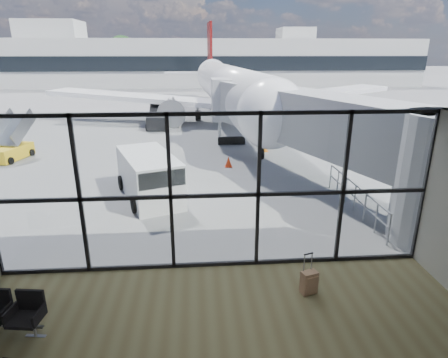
{
  "coord_description": "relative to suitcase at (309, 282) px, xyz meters",
  "views": [
    {
      "loc": [
        -0.47,
        -9.53,
        5.94
      ],
      "look_at": [
        0.48,
        3.0,
        1.64
      ],
      "focal_mm": 30.0,
      "sensor_mm": 36.0,
      "label": 1
    }
  ],
  "objects": [
    {
      "name": "ground",
      "position": [
        -2.33,
        41.52,
        -0.33
      ],
      "size": [
        220.0,
        220.0,
        0.0
      ],
      "primitive_type": "plane",
      "color": "slate",
      "rests_on": "ground"
    },
    {
      "name": "lounge_shell",
      "position": [
        -2.33,
        -3.28,
        2.32
      ],
      "size": [
        12.02,
        8.01,
        4.51
      ],
      "color": "brown",
      "rests_on": "ground"
    },
    {
      "name": "glass_curtain_wall",
      "position": [
        -2.33,
        1.52,
        1.91
      ],
      "size": [
        12.1,
        0.12,
        4.5
      ],
      "color": "white",
      "rests_on": "ground"
    },
    {
      "name": "jet_bridge",
      "position": [
        2.57,
        8.59,
        2.43
      ],
      "size": [
        8.0,
        16.5,
        4.33
      ],
      "color": "#96979B",
      "rests_on": "ground"
    },
    {
      "name": "apron_railing",
      "position": [
        3.27,
        5.02,
        0.38
      ],
      "size": [
        0.06,
        5.46,
        1.11
      ],
      "color": "gray",
      "rests_on": "ground"
    },
    {
      "name": "far_terminal",
      "position": [
        -2.92,
        63.49,
        3.87
      ],
      "size": [
        80.0,
        12.2,
        11.0
      ],
      "color": "#A7A7A3",
      "rests_on": "ground"
    },
    {
      "name": "tree_1",
      "position": [
        -41.33,
        73.52,
        4.92
      ],
      "size": [
        5.61,
        5.61,
        8.07
      ],
      "color": "#382619",
      "rests_on": "ground"
    },
    {
      "name": "tree_2",
      "position": [
        -35.33,
        73.52,
        5.54
      ],
      "size": [
        6.27,
        6.27,
        9.03
      ],
      "color": "#382619",
      "rests_on": "ground"
    },
    {
      "name": "tree_3",
      "position": [
        -29.33,
        73.52,
        4.3
      ],
      "size": [
        4.95,
        4.95,
        7.12
      ],
      "color": "#382619",
      "rests_on": "ground"
    },
    {
      "name": "tree_4",
      "position": [
        -23.33,
        73.52,
        4.92
      ],
      "size": [
        5.61,
        5.61,
        8.07
      ],
      "color": "#382619",
      "rests_on": "ground"
    },
    {
      "name": "tree_5",
      "position": [
        -17.33,
        73.52,
        5.54
      ],
      "size": [
        6.27,
        6.27,
        9.03
      ],
      "color": "#382619",
      "rests_on": "ground"
    },
    {
      "name": "suitcase",
      "position": [
        0.0,
        0.0,
        0.0
      ],
      "size": [
        0.47,
        0.39,
        1.11
      ],
      "rotation": [
        0.0,
        0.0,
        0.33
      ],
      "color": "#8F6A50",
      "rests_on": "ground"
    },
    {
      "name": "airliner",
      "position": [
        0.14,
        26.85,
        2.56
      ],
      "size": [
        31.8,
        36.86,
        9.49
      ],
      "rotation": [
        0.0,
        0.0,
        0.06
      ],
      "color": "white",
      "rests_on": "ground"
    },
    {
      "name": "service_van",
      "position": [
        -4.79,
        7.1,
        0.63
      ],
      "size": [
        3.27,
        4.71,
        1.88
      ],
      "rotation": [
        0.0,
        0.0,
        0.35
      ],
      "color": "white",
      "rests_on": "ground"
    },
    {
      "name": "belt_loader",
      "position": [
        -5.94,
        22.72,
        0.31
      ],
      "size": [
        1.78,
        4.2,
        1.91
      ],
      "rotation": [
        0.0,
        0.0,
        0.04
      ],
      "color": "black",
      "rests_on": "ground"
    },
    {
      "name": "mobile_stairs",
      "position": [
        -13.59,
        13.89,
        0.19
      ],
      "size": [
        2.14,
        3.32,
        2.17
      ],
      "rotation": [
        0.0,
        0.0,
        -0.23
      ],
      "color": "gold",
      "rests_on": "ground"
    },
    {
      "name": "traffic_cone_b",
      "position": [
        -1.08,
        11.39,
        -0.06
      ],
      "size": [
        0.4,
        0.4,
        0.57
      ],
      "color": "red",
      "rests_on": "ground"
    },
    {
      "name": "traffic_cone_c",
      "position": [
        1.46,
        14.49,
        -0.05
      ],
      "size": [
        0.42,
        0.42,
        0.61
      ],
      "color": "orange",
      "rests_on": "ground"
    }
  ]
}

